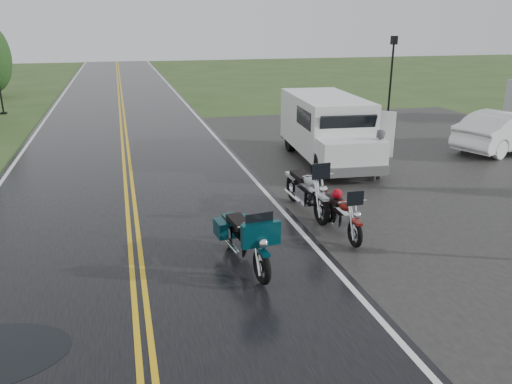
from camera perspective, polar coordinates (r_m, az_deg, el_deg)
The scene contains 10 objects.
ground at distance 9.69m, azimuth -13.23°, elevation -10.72°, with size 120.00×120.00×0.00m, color #2D471E.
road at distance 19.06m, azimuth -14.62°, elevation 3.95°, with size 8.00×100.00×0.04m, color black.
parking_pad at distance 18.04m, azimuth 23.28°, elevation 2.18°, with size 14.00×24.00×0.03m, color black.
motorcycle_red at distance 10.93m, azimuth 11.33°, elevation -3.50°, with size 0.76×2.08×1.23m, color #5F0F0A, non-canonical shape.
motorcycle_teal at distance 9.20m, azimuth 0.68°, elevation -6.98°, with size 0.85×2.34×1.38m, color #042C34, non-canonical shape.
motorcycle_silver at distance 11.93m, azimuth 7.56°, elevation -0.71°, with size 0.92×2.52×1.49m, color #A9ACB1, non-canonical shape.
van_white at distance 15.62m, azimuth 7.21°, elevation 5.58°, with size 2.23×5.95×2.34m, color white, non-canonical shape.
person_at_van at distance 15.87m, azimuth 13.73°, elevation 4.02°, with size 0.58×0.38×1.59m, color #4A494E.
sedan_white at distance 21.38m, azimuth 26.56°, elevation 6.19°, with size 1.61×4.62×1.52m, color white.
lamp_post_far_right at distance 25.79m, azimuth 15.15°, elevation 12.32°, with size 0.36×0.36×4.17m, color black, non-canonical shape.
Camera 1 is at (-0.05, -8.48, 4.68)m, focal length 35.00 mm.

